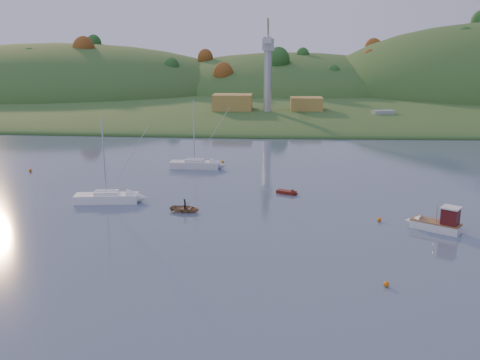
# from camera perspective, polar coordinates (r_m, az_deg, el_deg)

# --- Properties ---
(far_shore) EXTENTS (620.00, 220.00, 1.50)m
(far_shore) POSITION_cam_1_polar(r_m,az_deg,el_deg) (260.52, 2.89, 9.53)
(far_shore) COLOR #315321
(far_shore) RESTS_ON ground
(shore_slope) EXTENTS (640.00, 150.00, 7.00)m
(shore_slope) POSITION_cam_1_polar(r_m,az_deg,el_deg) (195.80, 2.56, 8.05)
(shore_slope) COLOR #315321
(shore_slope) RESTS_ON ground
(hill_left) EXTENTS (170.00, 140.00, 44.00)m
(hill_left) POSITION_cam_1_polar(r_m,az_deg,el_deg) (249.10, -18.67, 8.62)
(hill_left) COLOR #315321
(hill_left) RESTS_ON ground
(hill_center) EXTENTS (140.00, 120.00, 36.00)m
(hill_center) POSITION_cam_1_polar(r_m,az_deg,el_deg) (240.62, 5.22, 9.12)
(hill_center) COLOR #315321
(hill_center) RESTS_ON ground
(hillside_trees) EXTENTS (280.00, 50.00, 32.00)m
(hillside_trees) POSITION_cam_1_polar(r_m,az_deg,el_deg) (215.70, 2.68, 8.60)
(hillside_trees) COLOR #1D4B1B
(hillside_trees) RESTS_ON ground
(wharf) EXTENTS (42.00, 16.00, 2.40)m
(wharf) POSITION_cam_1_polar(r_m,az_deg,el_deg) (152.90, 4.08, 6.80)
(wharf) COLOR slate
(wharf) RESTS_ON ground
(shed_west) EXTENTS (11.00, 8.00, 4.80)m
(shed_west) POSITION_cam_1_polar(r_m,az_deg,el_deg) (153.97, -0.80, 8.24)
(shed_west) COLOR #A78E37
(shed_west) RESTS_ON wharf
(shed_east) EXTENTS (9.00, 7.00, 4.00)m
(shed_east) POSITION_cam_1_polar(r_m,az_deg,el_deg) (154.77, 7.09, 8.01)
(shed_east) COLOR #A78E37
(shed_east) RESTS_ON wharf
(dock_crane) EXTENTS (3.20, 28.00, 20.30)m
(dock_crane) POSITION_cam_1_polar(r_m,az_deg,el_deg) (148.14, 3.00, 12.79)
(dock_crane) COLOR #B7B7BC
(dock_crane) RESTS_ON wharf
(fishing_boat) EXTENTS (6.33, 5.20, 4.04)m
(fishing_boat) POSITION_cam_1_polar(r_m,az_deg,el_deg) (64.96, 19.83, -4.24)
(fishing_boat) COLOR silver
(fishing_boat) RESTS_ON ground
(sailboat_near) EXTENTS (8.56, 3.50, 11.54)m
(sailboat_near) POSITION_cam_1_polar(r_m,az_deg,el_deg) (73.85, -14.06, -1.77)
(sailboat_near) COLOR white
(sailboat_near) RESTS_ON ground
(sailboat_far) EXTENTS (8.49, 2.72, 11.70)m
(sailboat_far) POSITION_cam_1_polar(r_m,az_deg,el_deg) (92.26, -4.87, 1.73)
(sailboat_far) COLOR silver
(sailboat_far) RESTS_ON ground
(canoe) EXTENTS (4.31, 3.46, 0.80)m
(canoe) POSITION_cam_1_polar(r_m,az_deg,el_deg) (68.17, -5.89, -3.04)
(canoe) COLOR #9B7A55
(canoe) RESTS_ON ground
(paddler) EXTENTS (0.43, 0.57, 1.40)m
(paddler) POSITION_cam_1_polar(r_m,az_deg,el_deg) (68.08, -5.89, -2.80)
(paddler) COLOR black
(paddler) RESTS_ON ground
(red_tender) EXTENTS (3.38, 2.35, 1.10)m
(red_tender) POSITION_cam_1_polar(r_m,az_deg,el_deg) (76.02, 5.40, -1.36)
(red_tender) COLOR #5A170C
(red_tender) RESTS_ON ground
(work_vessel) EXTENTS (14.59, 7.94, 3.56)m
(work_vessel) POSITION_cam_1_polar(r_m,az_deg,el_deg) (151.79, 15.02, 6.34)
(work_vessel) COLOR slate
(work_vessel) RESTS_ON ground
(buoy_0) EXTENTS (0.50, 0.50, 0.50)m
(buoy_0) POSITION_cam_1_polar(r_m,az_deg,el_deg) (49.06, 15.35, -10.65)
(buoy_0) COLOR orange
(buoy_0) RESTS_ON ground
(buoy_1) EXTENTS (0.50, 0.50, 0.50)m
(buoy_1) POSITION_cam_1_polar(r_m,az_deg,el_deg) (66.18, 14.63, -4.10)
(buoy_1) COLOR orange
(buoy_1) RESTS_ON ground
(buoy_2) EXTENTS (0.50, 0.50, 0.50)m
(buoy_2) POSITION_cam_1_polar(r_m,az_deg,el_deg) (96.01, -21.46, 0.97)
(buoy_2) COLOR orange
(buoy_2) RESTS_ON ground
(buoy_3) EXTENTS (0.50, 0.50, 0.50)m
(buoy_3) POSITION_cam_1_polar(r_m,az_deg,el_deg) (96.01, -1.86, 1.95)
(buoy_3) COLOR orange
(buoy_3) RESTS_ON ground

